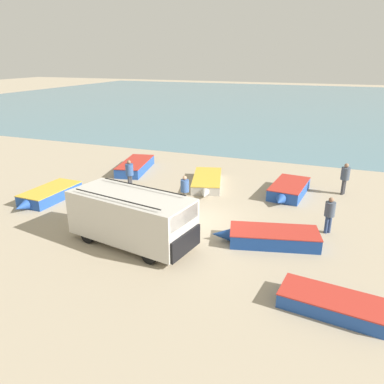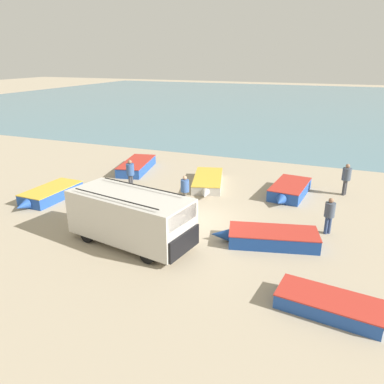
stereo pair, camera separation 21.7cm
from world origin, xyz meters
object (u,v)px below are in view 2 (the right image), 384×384
fisherman_3 (185,188)px  fishing_rowboat_0 (137,165)px  fishing_rowboat_2 (332,305)px  fisherman_1 (330,213)px  fishing_rowboat_4 (50,194)px  fishing_rowboat_5 (270,237)px  fishing_rowboat_3 (208,181)px  fisherman_2 (346,177)px  fishing_rowboat_1 (289,190)px  fisherman_0 (130,172)px  parked_van (131,216)px

fisherman_3 → fishing_rowboat_0: bearing=111.0°
fishing_rowboat_2 → fisherman_1: size_ratio=2.29×
fishing_rowboat_0 → fishing_rowboat_4: 6.92m
fishing_rowboat_2 → fishing_rowboat_5: bearing=132.2°
fishing_rowboat_0 → fishing_rowboat_3: size_ratio=1.00×
fisherman_1 → fisherman_3: bearing=45.7°
fisherman_1 → fisherman_2: 5.58m
fishing_rowboat_3 → fishing_rowboat_1: bearing=75.6°
fishing_rowboat_5 → fisherman_0: bearing=-37.4°
fishing_rowboat_4 → parked_van: bearing=70.1°
fishing_rowboat_2 → fishing_rowboat_0: bearing=146.7°
fisherman_1 → fisherman_2: fisherman_2 is taller
fishing_rowboat_1 → fishing_rowboat_3: 4.84m
fishing_rowboat_0 → fisherman_3: 7.49m
fishing_rowboat_5 → fisherman_1: (2.20, 1.93, 0.70)m
fishing_rowboat_0 → fisherman_2: fisherman_2 is taller
fishing_rowboat_1 → fishing_rowboat_2: bearing=21.3°
fisherman_3 → fishing_rowboat_4: bearing=166.0°
fishing_rowboat_3 → fishing_rowboat_0: bearing=-119.1°
fishing_rowboat_0 → fishing_rowboat_3: 5.79m
fishing_rowboat_3 → fishing_rowboat_5: (4.91, -6.12, 0.03)m
fishing_rowboat_4 → fisherman_2: fisherman_2 is taller
fisherman_1 → parked_van: bearing=78.4°
fisherman_0 → fisherman_3: 4.24m
fisherman_0 → fisherman_1: bearing=-4.8°
fisherman_0 → fisherman_2: (11.77, 3.58, 0.03)m
fishing_rowboat_1 → fisherman_0: bearing=-69.2°
fishing_rowboat_4 → fisherman_0: (3.27, 3.14, 0.75)m
fishing_rowboat_1 → fisherman_2: (2.89, 1.25, 0.76)m
parked_van → fisherman_3: (0.48, 4.61, -0.20)m
fishing_rowboat_3 → fishing_rowboat_4: size_ratio=1.20×
fishing_rowboat_5 → fisherman_3: fisherman_3 is taller
parked_van → fishing_rowboat_1: bearing=67.4°
parked_van → fisherman_3: size_ratio=3.38×
fishing_rowboat_5 → parked_van: bearing=6.8°
fishing_rowboat_0 → fisherman_2: (13.36, 0.01, 0.76)m
parked_van → fisherman_3: parked_van is taller
parked_van → fishing_rowboat_4: bearing=168.0°
fishing_rowboat_3 → fishing_rowboat_2: bearing=21.8°
fisherman_0 → fisherman_2: 12.30m
fishing_rowboat_2 → fisherman_1: 5.75m
fisherman_0 → fisherman_2: fisherman_2 is taller
fisherman_0 → fisherman_2: bearing=22.1°
fishing_rowboat_0 → parked_van: bearing=-163.0°
fishing_rowboat_1 → fishing_rowboat_0: bearing=-90.7°
fishing_rowboat_1 → fishing_rowboat_5: size_ratio=0.92×
fishing_rowboat_2 → fisherman_3: size_ratio=2.32×
fisherman_0 → fishing_rowboat_3: bearing=34.1°
fishing_rowboat_4 → fisherman_3: 7.55m
fishing_rowboat_0 → fisherman_3: fisherman_3 is taller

